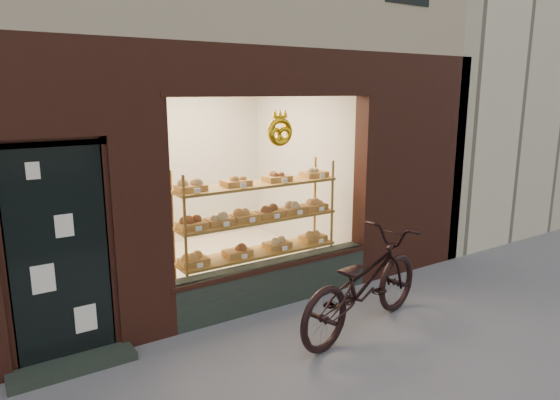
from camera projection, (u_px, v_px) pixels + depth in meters
ground at (364, 400)px, 4.30m from camera, size 90.00×90.00×0.00m
neighbor_right at (501, 17)px, 12.97m from camera, size 12.00×7.00×9.00m
display_shelf at (258, 229)px, 6.44m from camera, size 2.20×0.45×1.70m
bicycle at (363, 283)px, 5.49m from camera, size 2.19×1.17×1.09m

